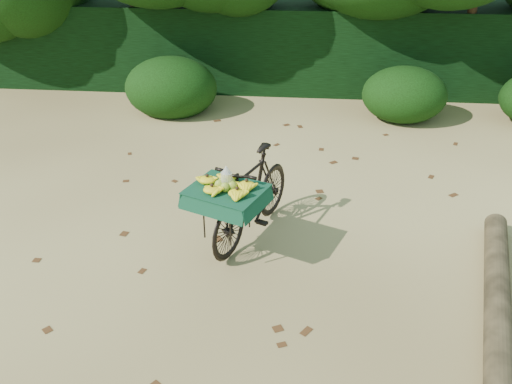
{
  "coord_description": "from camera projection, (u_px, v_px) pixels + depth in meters",
  "views": [
    {
      "loc": [
        -0.37,
        -5.8,
        3.82
      ],
      "look_at": [
        -0.88,
        -0.44,
        0.86
      ],
      "focal_mm": 38.0,
      "sensor_mm": 36.0,
      "label": 1
    }
  ],
  "objects": [
    {
      "name": "ground",
      "position": [
        328.0,
        238.0,
        6.86
      ],
      "size": [
        80.0,
        80.0,
        0.0
      ],
      "primitive_type": "plane",
      "color": "#D4BE71",
      "rests_on": "ground"
    },
    {
      "name": "tree_row",
      "position": [
        295.0,
        0.0,
        10.75
      ],
      "size": [
        14.5,
        2.0,
        4.0
      ],
      "primitive_type": null,
      "color": "black",
      "rests_on": "ground"
    },
    {
      "name": "leaf_litter",
      "position": [
        327.0,
        212.0,
        7.43
      ],
      "size": [
        7.0,
        7.3,
        0.01
      ],
      "primitive_type": null,
      "color": "#4B2B14",
      "rests_on": "ground"
    },
    {
      "name": "hedge_backdrop",
      "position": [
        324.0,
        46.0,
        11.93
      ],
      "size": [
        26.0,
        1.8,
        1.8
      ],
      "primitive_type": "cube",
      "color": "black",
      "rests_on": "ground"
    },
    {
      "name": "bush_clumps",
      "position": [
        351.0,
        96.0,
        10.36
      ],
      "size": [
        8.8,
        1.7,
        0.9
      ],
      "primitive_type": null,
      "color": "black",
      "rests_on": "ground"
    },
    {
      "name": "fallen_log",
      "position": [
        498.0,
        315.0,
        5.41
      ],
      "size": [
        1.23,
        3.66,
        0.27
      ],
      "primitive_type": "cylinder",
      "rotation": [
        1.57,
        0.0,
        -0.26
      ],
      "color": "brown",
      "rests_on": "ground"
    },
    {
      "name": "vendor_bicycle",
      "position": [
        251.0,
        195.0,
        6.65
      ],
      "size": [
        1.34,
        1.99,
        1.14
      ],
      "rotation": [
        0.0,
        0.0,
        -0.39
      ],
      "color": "black",
      "rests_on": "ground"
    }
  ]
}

